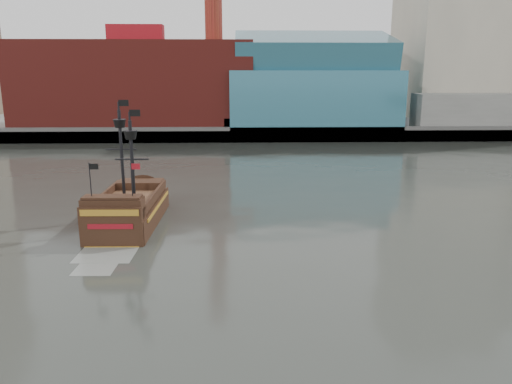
{
  "coord_description": "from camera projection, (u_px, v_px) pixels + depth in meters",
  "views": [
    {
      "loc": [
        -3.22,
        -22.74,
        12.07
      ],
      "look_at": [
        -2.19,
        10.17,
        4.0
      ],
      "focal_mm": 35.0,
      "sensor_mm": 36.0,
      "label": 1
    }
  ],
  "objects": [
    {
      "name": "ground",
      "position": [
        306.0,
        317.0,
        25.05
      ],
      "size": [
        400.0,
        400.0,
        0.0
      ],
      "primitive_type": "plane",
      "color": "#252823",
      "rests_on": "ground"
    },
    {
      "name": "promenade_far",
      "position": [
        254.0,
        120.0,
        114.12
      ],
      "size": [
        220.0,
        60.0,
        2.0
      ],
      "primitive_type": "cube",
      "color": "slate",
      "rests_on": "ground"
    },
    {
      "name": "seawall",
      "position": [
        259.0,
        135.0,
        85.41
      ],
      "size": [
        220.0,
        1.0,
        2.6
      ],
      "primitive_type": "cube",
      "color": "#4C4C49",
      "rests_on": "ground"
    },
    {
      "name": "skyline",
      "position": [
        281.0,
        7.0,
        101.45
      ],
      "size": [
        149.0,
        45.0,
        62.0
      ],
      "color": "#7E604B",
      "rests_on": "promenade_far"
    },
    {
      "name": "pirate_ship",
      "position": [
        129.0,
        213.0,
        39.87
      ],
      "size": [
        4.72,
        14.12,
        10.5
      ],
      "rotation": [
        0.0,
        0.0,
        -0.02
      ],
      "color": "black",
      "rests_on": "ground"
    }
  ]
}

